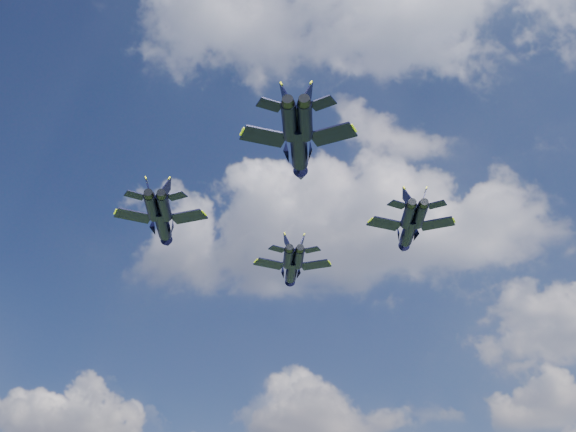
{
  "coord_description": "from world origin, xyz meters",
  "views": [
    {
      "loc": [
        21.76,
        -74.0,
        17.42
      ],
      "look_at": [
        1.81,
        7.04,
        63.95
      ],
      "focal_mm": 45.0,
      "sensor_mm": 36.0,
      "label": 1
    }
  ],
  "objects_px": {
    "jet_left": "(163,225)",
    "jet_slot": "(299,149)",
    "jet_right": "(408,232)",
    "jet_lead": "(292,271)"
  },
  "relations": [
    {
      "from": "jet_right",
      "to": "jet_slot",
      "type": "relative_size",
      "value": 0.88
    },
    {
      "from": "jet_right",
      "to": "jet_slot",
      "type": "bearing_deg",
      "value": -132.76
    },
    {
      "from": "jet_lead",
      "to": "jet_slot",
      "type": "distance_m",
      "value": 36.04
    },
    {
      "from": "jet_right",
      "to": "jet_left",
      "type": "bearing_deg",
      "value": 177.74
    },
    {
      "from": "jet_left",
      "to": "jet_right",
      "type": "height_order",
      "value": "jet_left"
    },
    {
      "from": "jet_slot",
      "to": "jet_left",
      "type": "bearing_deg",
      "value": 139.48
    },
    {
      "from": "jet_left",
      "to": "jet_right",
      "type": "xyz_separation_m",
      "value": [
        32.38,
        6.72,
        -1.71
      ]
    },
    {
      "from": "jet_left",
      "to": "jet_right",
      "type": "bearing_deg",
      "value": -4.1
    },
    {
      "from": "jet_left",
      "to": "jet_slot",
      "type": "xyz_separation_m",
      "value": [
        21.88,
        -12.4,
        0.65
      ]
    },
    {
      "from": "jet_lead",
      "to": "jet_slot",
      "type": "bearing_deg",
      "value": -91.99
    }
  ]
}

